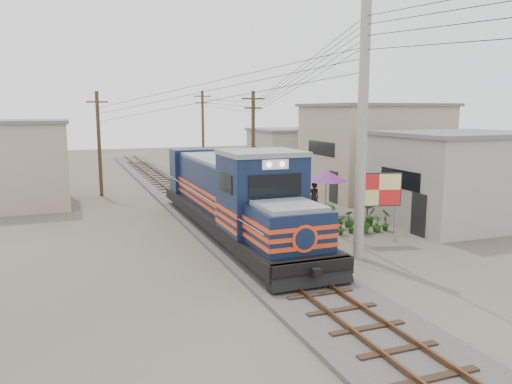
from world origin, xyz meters
name	(u,v)px	position (x,y,z in m)	size (l,w,h in m)	color
ground	(272,264)	(0.00, 0.00, 0.00)	(120.00, 120.00, 0.00)	#473F35
ballast	(204,212)	(0.00, 10.00, 0.08)	(3.60, 70.00, 0.16)	#595651
track	(204,209)	(0.00, 10.00, 0.26)	(1.15, 70.00, 0.12)	#51331E
locomotive	(232,197)	(0.00, 4.84, 1.78)	(3.04, 16.55, 4.10)	black
utility_pole_main	(362,131)	(3.50, -0.50, 5.00)	(0.40, 0.40, 10.00)	#9E9B93
wooden_pole_mid	(253,142)	(4.50, 14.00, 3.68)	(1.60, 0.24, 7.00)	#4C3826
wooden_pole_far	(203,130)	(4.80, 28.00, 3.93)	(1.60, 0.24, 7.50)	#4C3826
wooden_pole_left	(99,142)	(-5.00, 18.00, 3.68)	(1.60, 0.24, 7.00)	#4C3826
power_lines	(206,75)	(-0.14, 8.49, 7.56)	(9.65, 19.00, 3.30)	black
shophouse_front	(457,178)	(11.50, 3.00, 2.36)	(7.35, 6.30, 4.70)	gray
shophouse_mid	(373,150)	(12.50, 12.00, 3.11)	(8.40, 7.35, 6.20)	tan
shophouse_back	(291,153)	(11.00, 22.00, 2.11)	(6.30, 6.30, 4.20)	gray
shophouse_left	(15,164)	(-10.00, 16.00, 2.61)	(6.30, 6.30, 5.20)	tan
billboard	(378,192)	(5.48, 1.13, 2.28)	(1.97, 0.66, 3.11)	#99999E
market_umbrella	(326,176)	(6.03, 6.79, 2.25)	(2.64, 2.64, 2.56)	black
vendor	(314,198)	(5.64, 7.47, 0.92)	(0.67, 0.44, 1.84)	black
plant_nursery	(350,220)	(5.72, 3.74, 0.48)	(3.33, 3.20, 1.09)	#235017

